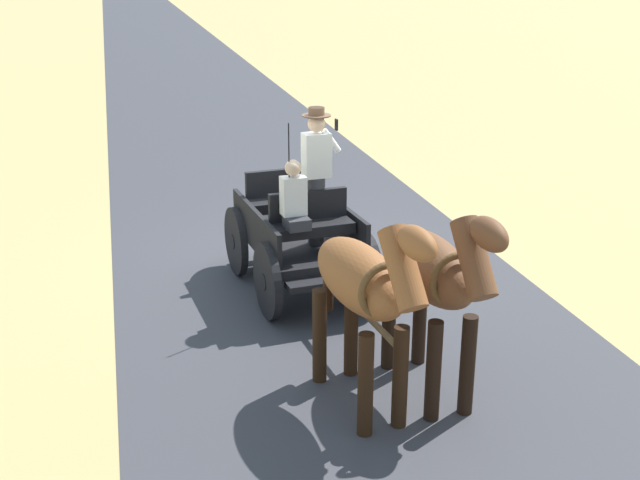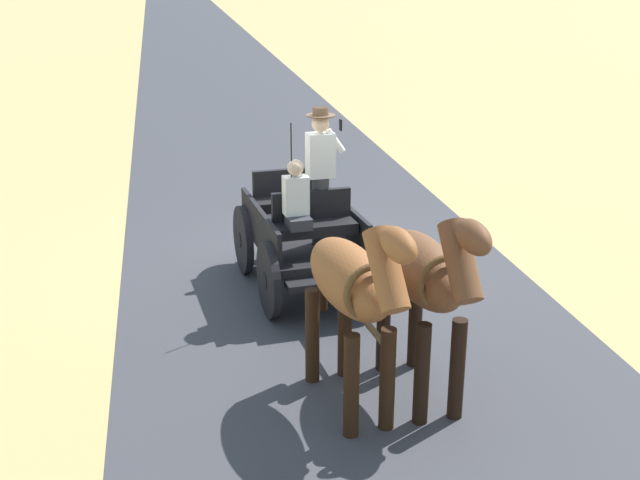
# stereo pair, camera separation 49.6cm
# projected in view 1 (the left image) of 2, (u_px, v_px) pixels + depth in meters

# --- Properties ---
(ground_plane) EXTENTS (200.00, 200.00, 0.00)m
(ground_plane) POSITION_uv_depth(u_px,v_px,m) (313.00, 269.00, 11.59)
(ground_plane) COLOR tan
(road_surface) EXTENTS (5.59, 160.00, 0.01)m
(road_surface) POSITION_uv_depth(u_px,v_px,m) (313.00, 268.00, 11.58)
(road_surface) COLOR #38383D
(road_surface) RESTS_ON ground
(horse_drawn_carriage) EXTENTS (1.64, 4.52, 2.50)m
(horse_drawn_carriage) POSITION_uv_depth(u_px,v_px,m) (300.00, 232.00, 10.61)
(horse_drawn_carriage) COLOR black
(horse_drawn_carriage) RESTS_ON ground
(horse_near_side) EXTENTS (0.67, 2.13, 2.21)m
(horse_near_side) POSITION_uv_depth(u_px,v_px,m) (435.00, 275.00, 7.88)
(horse_near_side) COLOR brown
(horse_near_side) RESTS_ON ground
(horse_off_side) EXTENTS (0.79, 2.15, 2.21)m
(horse_off_side) POSITION_uv_depth(u_px,v_px,m) (364.00, 286.00, 7.64)
(horse_off_side) COLOR brown
(horse_off_side) RESTS_ON ground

